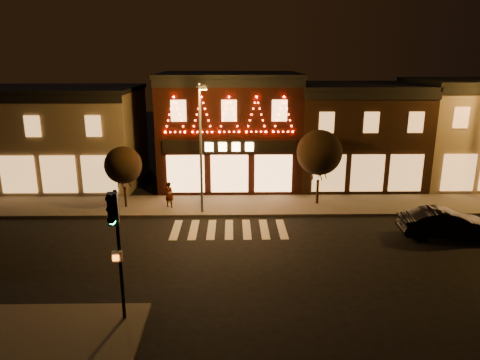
{
  "coord_description": "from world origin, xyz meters",
  "views": [
    {
      "loc": [
        0.22,
        -19.52,
        9.46
      ],
      "look_at": [
        0.62,
        4.0,
        2.9
      ],
      "focal_mm": 33.32,
      "sensor_mm": 36.0,
      "label": 1
    }
  ],
  "objects_px": {
    "traffic_signal_near": "(116,232)",
    "pedestrian": "(169,195)",
    "streetlamp_mid": "(201,139)",
    "dark_sedan": "(445,223)"
  },
  "relations": [
    {
      "from": "pedestrian",
      "to": "streetlamp_mid",
      "type": "bearing_deg",
      "value": 174.0
    },
    {
      "from": "traffic_signal_near",
      "to": "streetlamp_mid",
      "type": "xyz_separation_m",
      "value": [
        2.19,
        11.52,
        1.12
      ]
    },
    {
      "from": "pedestrian",
      "to": "traffic_signal_near",
      "type": "bearing_deg",
      "value": 111.55
    },
    {
      "from": "traffic_signal_near",
      "to": "dark_sedan",
      "type": "height_order",
      "value": "traffic_signal_near"
    },
    {
      "from": "traffic_signal_near",
      "to": "pedestrian",
      "type": "xyz_separation_m",
      "value": [
        -0.0,
        12.67,
        -2.64
      ]
    },
    {
      "from": "traffic_signal_near",
      "to": "dark_sedan",
      "type": "distance_m",
      "value": 17.58
    },
    {
      "from": "streetlamp_mid",
      "to": "pedestrian",
      "type": "distance_m",
      "value": 4.5
    },
    {
      "from": "traffic_signal_near",
      "to": "pedestrian",
      "type": "height_order",
      "value": "traffic_signal_near"
    },
    {
      "from": "streetlamp_mid",
      "to": "pedestrian",
      "type": "height_order",
      "value": "streetlamp_mid"
    },
    {
      "from": "streetlamp_mid",
      "to": "pedestrian",
      "type": "bearing_deg",
      "value": 164.27
    }
  ]
}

